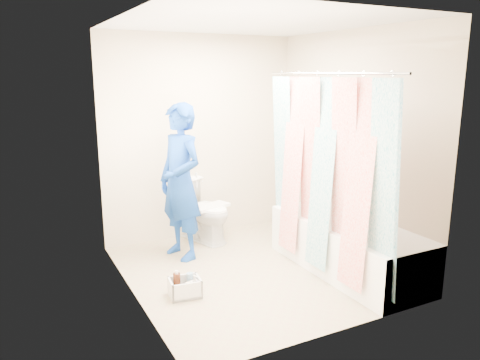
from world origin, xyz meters
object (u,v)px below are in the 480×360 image
bathtub (347,245)px  cleaning_caddy (186,288)px  toilet (204,210)px  plumber (181,182)px

bathtub → cleaning_caddy: 1.67m
toilet → cleaning_caddy: size_ratio=2.47×
bathtub → toilet: bearing=122.0°
toilet → plumber: 0.71m
bathtub → cleaning_caddy: size_ratio=5.80×
toilet → plumber: plumber is taller
bathtub → cleaning_caddy: bearing=172.4°
bathtub → plumber: size_ratio=1.05×
bathtub → plumber: bearing=139.9°
toilet → plumber: (-0.41, -0.36, 0.46)m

